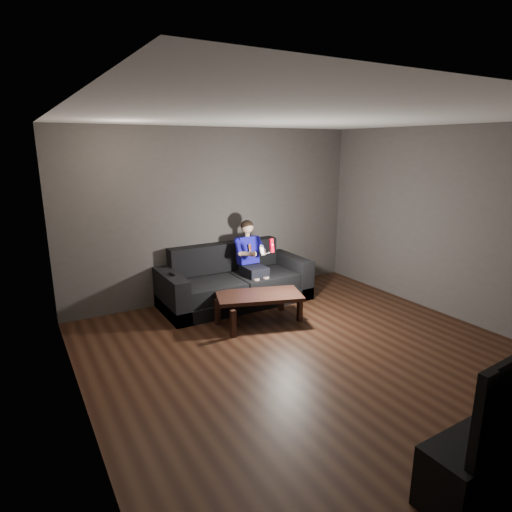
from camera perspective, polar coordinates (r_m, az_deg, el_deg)
floor at (r=5.27m, az=7.28°, el=-12.91°), size 5.00×5.00×0.00m
back_wall at (r=6.91m, az=-5.07°, el=5.57°), size 5.00×0.04×2.70m
left_wall at (r=3.85m, az=-23.07°, el=-2.79°), size 0.04×5.00×2.70m
right_wall at (r=6.62m, az=25.18°, el=3.85°), size 0.04×5.00×2.70m
ceiling at (r=4.69m, az=8.38°, el=17.81°), size 5.00×5.00×0.02m
sofa at (r=6.76m, az=-2.87°, el=-3.82°), size 2.33×1.00×0.90m
child at (r=6.70m, az=-0.67°, el=0.21°), size 0.48×0.59×1.19m
wii_remote_red at (r=6.30m, az=2.11°, el=1.40°), size 0.05×0.08×0.21m
nunchuk_white at (r=6.23m, az=0.74°, el=0.85°), size 0.08×0.10×0.16m
wii_remote_black at (r=6.19m, az=-11.18°, el=-2.40°), size 0.04×0.14×0.03m
coffee_table at (r=5.96m, az=0.41°, el=-5.61°), size 1.29×0.92×0.42m
media_console at (r=3.83m, az=29.03°, el=-22.31°), size 1.31×0.40×0.47m
tv at (r=3.54m, az=30.19°, el=-14.83°), size 1.17×0.24×0.67m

